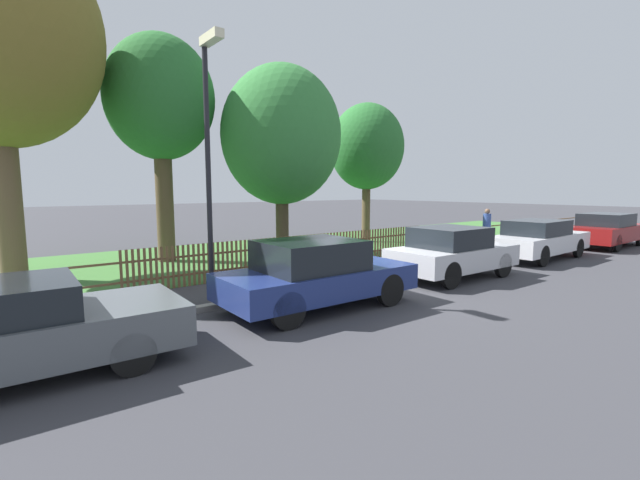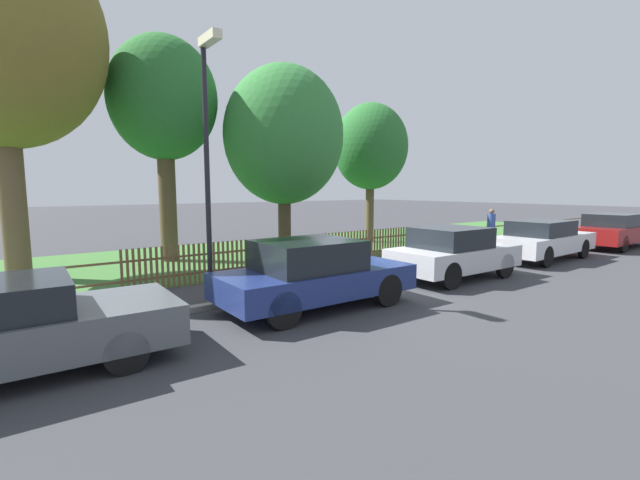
% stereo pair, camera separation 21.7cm
% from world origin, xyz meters
% --- Properties ---
extents(ground_plane, '(120.00, 120.00, 0.00)m').
position_xyz_m(ground_plane, '(0.00, 0.00, 0.00)').
color(ground_plane, '#38383D').
extents(kerb_stone, '(43.63, 0.20, 0.12)m').
position_xyz_m(kerb_stone, '(0.00, 0.10, 0.06)').
color(kerb_stone, gray).
rests_on(kerb_stone, ground).
extents(grass_strip, '(43.63, 7.64, 0.01)m').
position_xyz_m(grass_strip, '(0.00, 6.27, 0.01)').
color(grass_strip, '#3D7033').
rests_on(grass_strip, ground).
extents(park_fence, '(43.63, 0.05, 1.05)m').
position_xyz_m(park_fence, '(-0.00, 2.46, 0.53)').
color(park_fence, brown).
rests_on(park_fence, ground).
extents(parked_car_navy_estate, '(4.10, 1.87, 1.41)m').
position_xyz_m(parked_car_navy_estate, '(-2.31, -1.07, 0.72)').
color(parked_car_navy_estate, navy).
rests_on(parked_car_navy_estate, ground).
extents(parked_car_red_compact, '(3.79, 1.81, 1.40)m').
position_xyz_m(parked_car_red_compact, '(2.41, -1.02, 0.72)').
color(parked_car_red_compact, '#BCBCC1').
rests_on(parked_car_red_compact, ground).
extents(parked_car_white_van, '(4.60, 1.76, 1.36)m').
position_xyz_m(parked_car_white_van, '(7.45, -0.99, 0.71)').
color(parked_car_white_van, silver).
rests_on(parked_car_white_van, ground).
extents(parked_car_grey_coupe, '(4.59, 1.81, 1.41)m').
position_xyz_m(parked_car_grey_coupe, '(12.89, -1.26, 0.73)').
color(parked_car_grey_coupe, maroon).
rests_on(parked_car_grey_coupe, ground).
extents(covered_motorcycle, '(1.90, 0.83, 0.97)m').
position_xyz_m(covered_motorcycle, '(-1.30, 1.30, 0.59)').
color(covered_motorcycle, black).
rests_on(covered_motorcycle, ground).
extents(tree_behind_motorcycle, '(3.46, 3.46, 7.34)m').
position_xyz_m(tree_behind_motorcycle, '(-2.82, 6.53, 5.26)').
color(tree_behind_motorcycle, brown).
rests_on(tree_behind_motorcycle, ground).
extents(tree_mid_park, '(4.19, 4.19, 6.70)m').
position_xyz_m(tree_mid_park, '(0.82, 5.00, 4.27)').
color(tree_mid_park, '#473828').
rests_on(tree_mid_park, ground).
extents(tree_far_left, '(3.32, 3.32, 6.20)m').
position_xyz_m(tree_far_left, '(6.13, 6.19, 4.27)').
color(tree_far_left, brown).
rests_on(tree_far_left, ground).
extents(pedestrian_near_fence, '(0.45, 0.45, 1.60)m').
position_xyz_m(pedestrian_near_fence, '(8.88, 1.82, 0.91)').
color(pedestrian_near_fence, '#7F6B51').
rests_on(pedestrian_near_fence, ground).
extents(street_lamp, '(0.20, 0.79, 5.49)m').
position_xyz_m(street_lamp, '(-3.76, 0.67, 3.47)').
color(street_lamp, black).
rests_on(street_lamp, ground).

